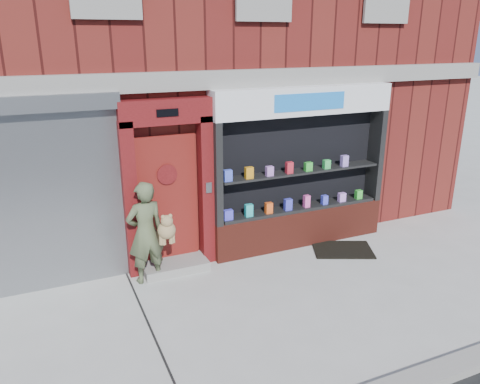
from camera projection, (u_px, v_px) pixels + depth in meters
ground at (257, 310)px, 6.86m from camera, size 80.00×80.00×0.00m
building at (147, 28)px, 10.81m from camera, size 12.00×8.16×8.00m
shutter_bay at (17, 187)px, 6.85m from camera, size 3.10×0.30×3.04m
red_door_bay at (169, 187)px, 7.73m from camera, size 1.52×0.58×2.90m
pharmacy_bay at (300, 175)px, 8.68m from camera, size 3.50×0.41×3.00m
woman at (147, 232)px, 7.44m from camera, size 0.79×0.56×1.70m
doormat at (343, 250)px, 8.79m from camera, size 1.30×1.13×0.03m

